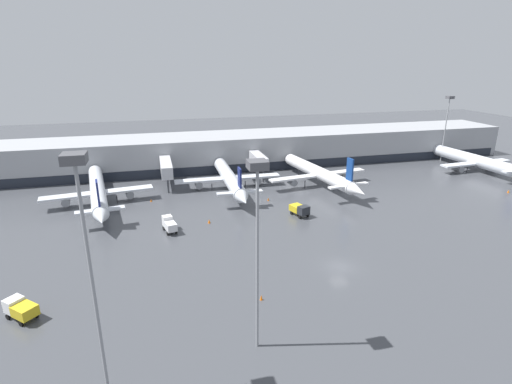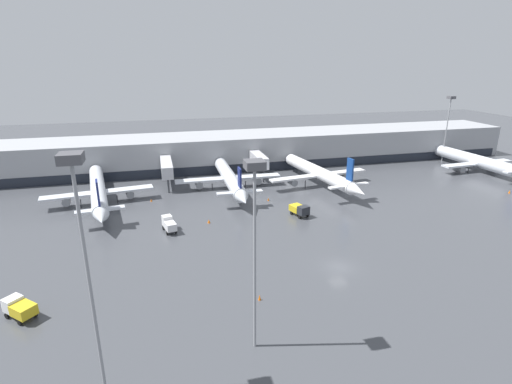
% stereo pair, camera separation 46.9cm
% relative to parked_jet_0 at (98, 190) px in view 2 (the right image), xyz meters
% --- Properties ---
extents(ground_plane, '(320.00, 320.00, 0.00)m').
position_rel_parked_jet_0_xyz_m(ground_plane, '(37.34, -37.55, -2.99)').
color(ground_plane, '#424449').
extents(terminal_building, '(160.00, 29.21, 9.00)m').
position_rel_parked_jet_0_xyz_m(terminal_building, '(37.24, 24.33, 1.51)').
color(terminal_building, '#9EA0A5').
rests_on(terminal_building, ground_plane).
extents(parked_jet_0, '(22.61, 38.59, 8.88)m').
position_rel_parked_jet_0_xyz_m(parked_jet_0, '(0.00, 0.00, 0.00)').
color(parked_jet_0, silver).
rests_on(parked_jet_0, ground_plane).
extents(parked_jet_1, '(22.18, 36.08, 9.24)m').
position_rel_parked_jet_0_xyz_m(parked_jet_1, '(97.10, 2.13, -0.26)').
color(parked_jet_1, silver).
rests_on(parked_jet_1, ground_plane).
extents(parked_jet_2, '(25.48, 35.41, 9.48)m').
position_rel_parked_jet_0_xyz_m(parked_jet_2, '(49.94, 0.29, 0.22)').
color(parked_jet_2, white).
rests_on(parked_jet_2, ground_plane).
extents(parked_jet_3, '(24.98, 39.34, 8.43)m').
position_rel_parked_jet_0_xyz_m(parked_jet_3, '(28.55, 4.22, -0.12)').
color(parked_jet_3, silver).
rests_on(parked_jet_3, ground_plane).
extents(service_truck_0, '(3.25, 4.53, 2.31)m').
position_rel_parked_jet_0_xyz_m(service_truck_0, '(38.74, -16.97, -1.63)').
color(service_truck_0, gold).
rests_on(service_truck_0, ground_plane).
extents(service_truck_1, '(2.54, 4.34, 2.59)m').
position_rel_parked_jet_0_xyz_m(service_truck_1, '(13.70, -18.23, -1.55)').
color(service_truck_1, silver).
rests_on(service_truck_1, ground_plane).
extents(service_truck_2, '(4.34, 4.26, 2.33)m').
position_rel_parked_jet_0_xyz_m(service_truck_2, '(-4.56, -39.36, -1.61)').
color(service_truck_2, gold).
rests_on(service_truck_2, ground_plane).
extents(traffic_cone_0, '(0.51, 0.51, 0.74)m').
position_rel_parked_jet_0_xyz_m(traffic_cone_0, '(21.05, -16.19, -2.62)').
color(traffic_cone_0, orange).
rests_on(traffic_cone_0, ground_plane).
extents(traffic_cone_1, '(0.45, 0.45, 0.74)m').
position_rel_parked_jet_0_xyz_m(traffic_cone_1, '(90.10, -15.77, -2.62)').
color(traffic_cone_1, orange).
rests_on(traffic_cone_1, ground_plane).
extents(traffic_cone_2, '(0.41, 0.41, 0.56)m').
position_rel_parked_jet_0_xyz_m(traffic_cone_2, '(10.64, -1.24, -2.71)').
color(traffic_cone_2, orange).
rests_on(traffic_cone_2, ground_plane).
extents(traffic_cone_3, '(0.39, 0.39, 0.71)m').
position_rel_parked_jet_0_xyz_m(traffic_cone_3, '(35.24, -7.00, -2.63)').
color(traffic_cone_3, orange).
rests_on(traffic_cone_3, ground_plane).
extents(traffic_cone_4, '(0.37, 0.37, 0.74)m').
position_rel_parked_jet_0_xyz_m(traffic_cone_4, '(23.86, -42.84, -2.62)').
color(traffic_cone_4, orange).
rests_on(traffic_cone_4, ground_plane).
extents(apron_light_mast_1, '(1.80, 1.80, 22.46)m').
position_rel_parked_jet_0_xyz_m(apron_light_mast_1, '(6.24, -53.24, 14.25)').
color(apron_light_mast_1, gray).
rests_on(apron_light_mast_1, ground_plane).
extents(apron_light_mast_3, '(1.80, 1.80, 20.42)m').
position_rel_parked_jet_0_xyz_m(apron_light_mast_3, '(21.17, -51.01, 12.90)').
color(apron_light_mast_3, gray).
rests_on(apron_light_mast_3, ground_plane).
extents(apron_light_mast_5, '(1.80, 1.80, 19.09)m').
position_rel_parked_jet_0_xyz_m(apron_light_mast_5, '(95.70, 14.29, 11.99)').
color(apron_light_mast_5, gray).
rests_on(apron_light_mast_5, ground_plane).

